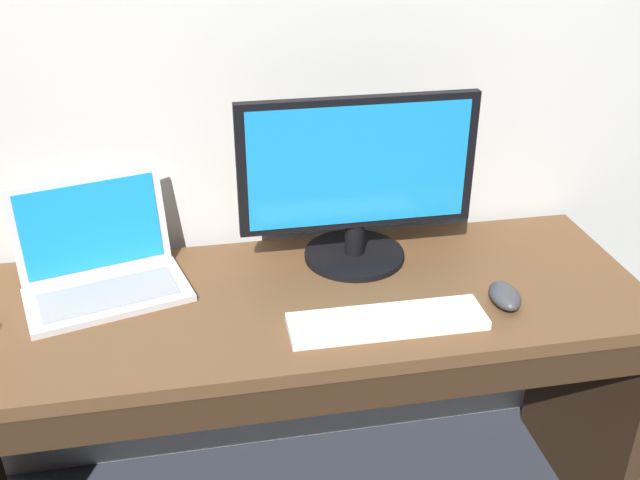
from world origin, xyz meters
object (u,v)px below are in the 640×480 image
at_px(wired_keyboard, 387,321).
at_px(computer_mouse, 505,296).
at_px(external_monitor, 357,182).
at_px(laptop_silver, 101,267).

bearing_deg(wired_keyboard, computer_mouse, 6.99).
distance_m(external_monitor, wired_keyboard, 0.36).
height_order(laptop_silver, external_monitor, external_monitor).
bearing_deg(computer_mouse, wired_keyboard, -168.92).
relative_size(laptop_silver, external_monitor, 0.72).
distance_m(wired_keyboard, computer_mouse, 0.29).
relative_size(laptop_silver, wired_keyboard, 0.95).
height_order(wired_keyboard, computer_mouse, computer_mouse).
bearing_deg(wired_keyboard, laptop_silver, 156.24).
bearing_deg(external_monitor, laptop_silver, -177.70).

